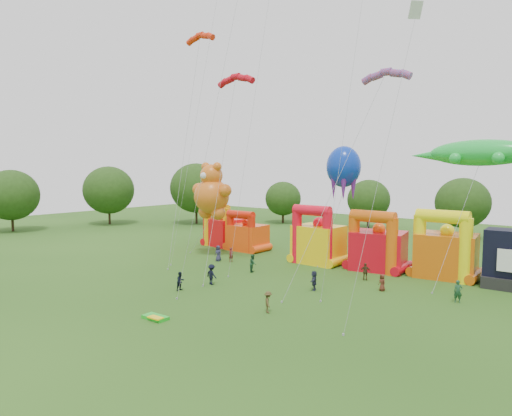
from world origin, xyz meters
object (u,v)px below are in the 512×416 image
Objects in this scene: bouncy_castle_2 at (317,241)px; teddy_bear_kite at (211,197)px; bouncy_castle_0 at (222,230)px; gecko_kite at (466,199)px; spectator_4 at (365,272)px; octopus_kite at (340,186)px; spectator_0 at (218,253)px.

bouncy_castle_2 is 0.58× the size of teddy_bear_kite.
teddy_bear_kite reaches higher than bouncy_castle_2.
bouncy_castle_0 is 0.43× the size of gecko_kite.
teddy_bear_kite is 29.24m from gecko_kite.
spectator_4 is at bearing 1.98° from teddy_bear_kite.
spectator_4 is (6.27, -6.02, -8.23)m from octopus_kite.
spectator_0 is 18.07m from spectator_4.
bouncy_castle_2 is 0.49× the size of gecko_kite.
bouncy_castle_2 reaches higher than bouncy_castle_0.
spectator_0 is at bearing -164.86° from gecko_kite.
teddy_bear_kite is 6.33× the size of spectator_0.
gecko_kite reaches higher than spectator_4.
octopus_kite is (18.66, 0.31, 6.78)m from bouncy_castle_0.
teddy_bear_kite is at bearing -57.59° from bouncy_castle_0.
spectator_4 is at bearing 5.40° from spectator_0.
octopus_kite is at bearing 173.94° from gecko_kite.
octopus_kite is 7.31× the size of spectator_0.
octopus_kite is at bearing 24.82° from teddy_bear_kite.
gecko_kite reaches higher than bouncy_castle_0.
bouncy_castle_2 is at bearing -133.04° from octopus_kite.
spectator_0 is (2.94, -1.75, -6.55)m from teddy_bear_kite.
teddy_bear_kite is at bearing -22.08° from spectator_4.
spectator_4 is (17.90, 2.47, -0.07)m from spectator_0.
spectator_0 is at bearing -143.88° from octopus_kite.
teddy_bear_kite reaches higher than spectator_0.
spectator_0 is (-9.81, -6.54, -1.68)m from bouncy_castle_2.
spectator_0 is (7.02, -8.17, -1.38)m from bouncy_castle_0.
octopus_kite is at bearing -67.92° from spectator_4.
bouncy_castle_0 reaches higher than spectator_4.
spectator_4 is (8.09, -4.07, -1.74)m from bouncy_castle_2.
spectator_0 is at bearing -49.33° from bouncy_castle_0.
spectator_0 is at bearing -146.32° from bouncy_castle_2.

